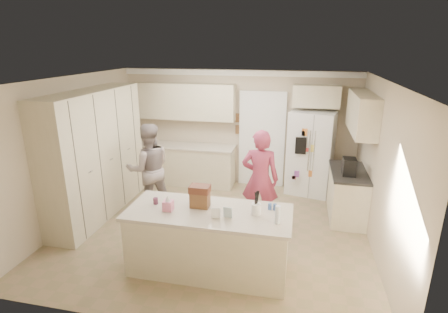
% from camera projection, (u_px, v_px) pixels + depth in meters
% --- Properties ---
extents(floor, '(5.20, 4.60, 0.02)m').
position_uv_depth(floor, '(214.00, 230.00, 6.16)').
color(floor, '#8C7657').
rests_on(floor, ground).
extents(ceiling, '(5.20, 4.60, 0.02)m').
position_uv_depth(ceiling, '(213.00, 79.00, 5.36)').
color(ceiling, white).
rests_on(ceiling, wall_back).
extents(wall_back, '(5.20, 0.02, 2.60)m').
position_uv_depth(wall_back, '(238.00, 128.00, 7.91)').
color(wall_back, '#C5B497').
rests_on(wall_back, ground).
extents(wall_front, '(5.20, 0.02, 2.60)m').
position_uv_depth(wall_front, '(160.00, 228.00, 3.61)').
color(wall_front, '#C5B497').
rests_on(wall_front, ground).
extents(wall_left, '(0.02, 4.60, 2.60)m').
position_uv_depth(wall_left, '(73.00, 150.00, 6.29)').
color(wall_left, '#C5B497').
rests_on(wall_left, ground).
extents(wall_right, '(0.02, 4.60, 2.60)m').
position_uv_depth(wall_right, '(382.00, 171.00, 5.23)').
color(wall_right, '#C5B497').
rests_on(wall_right, ground).
extents(crown_back, '(5.20, 0.08, 0.12)m').
position_uv_depth(crown_back, '(238.00, 73.00, 7.49)').
color(crown_back, white).
rests_on(crown_back, wall_back).
extents(pantry_bank, '(0.60, 2.60, 2.35)m').
position_uv_depth(pantry_bank, '(96.00, 154.00, 6.45)').
color(pantry_bank, beige).
rests_on(pantry_bank, floor).
extents(back_base_cab, '(2.20, 0.60, 0.88)m').
position_uv_depth(back_base_cab, '(187.00, 165.00, 8.12)').
color(back_base_cab, beige).
rests_on(back_base_cab, floor).
extents(back_countertop, '(2.24, 0.63, 0.04)m').
position_uv_depth(back_countertop, '(186.00, 146.00, 7.97)').
color(back_countertop, beige).
rests_on(back_countertop, back_base_cab).
extents(back_upper_cab, '(2.20, 0.35, 0.80)m').
position_uv_depth(back_upper_cab, '(186.00, 101.00, 7.79)').
color(back_upper_cab, beige).
rests_on(back_upper_cab, wall_back).
extents(doorway_opening, '(0.90, 0.06, 2.10)m').
position_uv_depth(doorway_opening, '(262.00, 141.00, 7.85)').
color(doorway_opening, black).
rests_on(doorway_opening, floor).
extents(doorway_casing, '(1.02, 0.03, 2.22)m').
position_uv_depth(doorway_casing, '(262.00, 141.00, 7.81)').
color(doorway_casing, white).
rests_on(doorway_casing, floor).
extents(wall_frame_upper, '(0.15, 0.02, 0.20)m').
position_uv_depth(wall_frame_upper, '(239.00, 118.00, 7.79)').
color(wall_frame_upper, brown).
rests_on(wall_frame_upper, wall_back).
extents(wall_frame_lower, '(0.15, 0.02, 0.20)m').
position_uv_depth(wall_frame_lower, '(239.00, 130.00, 7.88)').
color(wall_frame_lower, brown).
rests_on(wall_frame_lower, wall_back).
extents(refrigerator, '(1.03, 0.87, 1.80)m').
position_uv_depth(refrigerator, '(311.00, 153.00, 7.47)').
color(refrigerator, white).
rests_on(refrigerator, floor).
extents(fridge_seam, '(0.02, 0.02, 1.78)m').
position_uv_depth(fridge_seam, '(311.00, 158.00, 7.14)').
color(fridge_seam, gray).
rests_on(fridge_seam, refrigerator).
extents(fridge_dispenser, '(0.22, 0.03, 0.35)m').
position_uv_depth(fridge_dispenser, '(301.00, 146.00, 7.09)').
color(fridge_dispenser, black).
rests_on(fridge_dispenser, refrigerator).
extents(fridge_handle_l, '(0.02, 0.02, 0.85)m').
position_uv_depth(fridge_handle_l, '(309.00, 151.00, 7.09)').
color(fridge_handle_l, silver).
rests_on(fridge_handle_l, refrigerator).
extents(fridge_handle_r, '(0.02, 0.02, 0.85)m').
position_uv_depth(fridge_handle_r, '(314.00, 151.00, 7.07)').
color(fridge_handle_r, silver).
rests_on(fridge_handle_r, refrigerator).
extents(over_fridge_cab, '(0.95, 0.35, 0.45)m').
position_uv_depth(over_fridge_cab, '(316.00, 96.00, 7.16)').
color(over_fridge_cab, beige).
rests_on(over_fridge_cab, wall_back).
extents(right_base_cab, '(0.60, 1.20, 0.88)m').
position_uv_depth(right_base_cab, '(347.00, 195.00, 6.49)').
color(right_base_cab, beige).
rests_on(right_base_cab, floor).
extents(right_countertop, '(0.63, 1.24, 0.04)m').
position_uv_depth(right_countertop, '(349.00, 172.00, 6.35)').
color(right_countertop, '#2D2B28').
rests_on(right_countertop, right_base_cab).
extents(right_upper_cab, '(0.35, 1.50, 0.70)m').
position_uv_depth(right_upper_cab, '(362.00, 113.00, 6.19)').
color(right_upper_cab, beige).
rests_on(right_upper_cab, wall_right).
extents(coffee_maker, '(0.22, 0.28, 0.30)m').
position_uv_depth(coffee_maker, '(349.00, 167.00, 6.12)').
color(coffee_maker, black).
rests_on(coffee_maker, right_countertop).
extents(island_base, '(2.20, 0.90, 0.88)m').
position_uv_depth(island_base, '(209.00, 242.00, 4.96)').
color(island_base, beige).
rests_on(island_base, floor).
extents(island_top, '(2.28, 0.96, 0.05)m').
position_uv_depth(island_top, '(209.00, 212.00, 4.82)').
color(island_top, beige).
rests_on(island_top, island_base).
extents(utensil_crock, '(0.13, 0.13, 0.15)m').
position_uv_depth(utensil_crock, '(256.00, 209.00, 4.70)').
color(utensil_crock, white).
rests_on(utensil_crock, island_top).
extents(tissue_box, '(0.13, 0.13, 0.14)m').
position_uv_depth(tissue_box, '(168.00, 206.00, 4.81)').
color(tissue_box, pink).
rests_on(tissue_box, island_top).
extents(tissue_plume, '(0.08, 0.08, 0.08)m').
position_uv_depth(tissue_plume, '(168.00, 198.00, 4.78)').
color(tissue_plume, white).
rests_on(tissue_plume, tissue_box).
extents(dollhouse_body, '(0.26, 0.18, 0.22)m').
position_uv_depth(dollhouse_body, '(200.00, 200.00, 4.90)').
color(dollhouse_body, brown).
rests_on(dollhouse_body, island_top).
extents(dollhouse_roof, '(0.28, 0.20, 0.10)m').
position_uv_depth(dollhouse_roof, '(200.00, 189.00, 4.85)').
color(dollhouse_roof, '#592D1E').
rests_on(dollhouse_roof, dollhouse_body).
extents(jam_jar, '(0.07, 0.07, 0.09)m').
position_uv_depth(jam_jar, '(156.00, 201.00, 5.01)').
color(jam_jar, '#59263F').
rests_on(jam_jar, island_top).
extents(greeting_card_a, '(0.12, 0.06, 0.16)m').
position_uv_depth(greeting_card_a, '(216.00, 213.00, 4.57)').
color(greeting_card_a, white).
rests_on(greeting_card_a, island_top).
extents(greeting_card_b, '(0.12, 0.05, 0.16)m').
position_uv_depth(greeting_card_b, '(228.00, 213.00, 4.59)').
color(greeting_card_b, silver).
rests_on(greeting_card_b, island_top).
extents(water_bottle, '(0.07, 0.07, 0.24)m').
position_uv_depth(water_bottle, '(278.00, 215.00, 4.44)').
color(water_bottle, silver).
rests_on(water_bottle, island_top).
extents(shaker_salt, '(0.05, 0.05, 0.09)m').
position_uv_depth(shaker_salt, '(270.00, 207.00, 4.84)').
color(shaker_salt, '#36579D').
rests_on(shaker_salt, island_top).
extents(shaker_pepper, '(0.05, 0.05, 0.09)m').
position_uv_depth(shaker_pepper, '(275.00, 207.00, 4.82)').
color(shaker_pepper, '#36579D').
rests_on(shaker_pepper, island_top).
extents(teen_boy, '(1.07, 1.00, 1.74)m').
position_uv_depth(teen_boy, '(149.00, 169.00, 6.59)').
color(teen_boy, '#9B9594').
rests_on(teen_boy, floor).
extents(teen_girl, '(0.65, 0.43, 1.77)m').
position_uv_depth(teen_girl, '(260.00, 179.00, 6.05)').
color(teen_girl, '#A72F49').
rests_on(teen_girl, floor).
extents(fridge_magnets, '(0.76, 0.02, 1.44)m').
position_uv_depth(fridge_magnets, '(311.00, 158.00, 7.13)').
color(fridge_magnets, tan).
rests_on(fridge_magnets, refrigerator).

